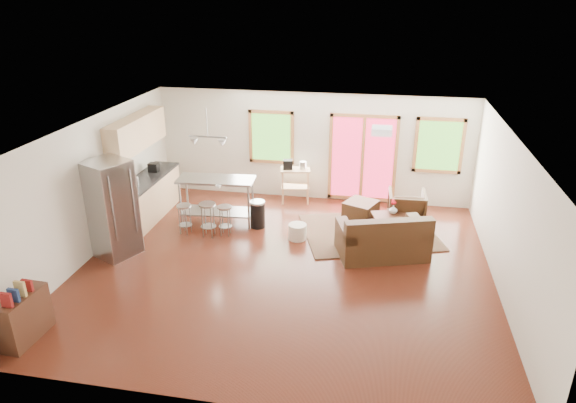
% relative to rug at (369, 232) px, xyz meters
% --- Properties ---
extents(floor, '(7.50, 7.00, 0.02)m').
position_rel_rug_xyz_m(floor, '(-1.48, -1.75, -0.02)').
color(floor, '#3B160D').
rests_on(floor, ground).
extents(ceiling, '(7.50, 7.00, 0.02)m').
position_rel_rug_xyz_m(ceiling, '(-1.48, -1.75, 2.60)').
color(ceiling, white).
rests_on(ceiling, ground).
extents(back_wall, '(7.50, 0.02, 2.60)m').
position_rel_rug_xyz_m(back_wall, '(-1.48, 1.76, 1.29)').
color(back_wall, silver).
rests_on(back_wall, ground).
extents(left_wall, '(0.02, 7.00, 2.60)m').
position_rel_rug_xyz_m(left_wall, '(-5.24, -1.75, 1.29)').
color(left_wall, silver).
rests_on(left_wall, ground).
extents(right_wall, '(0.02, 7.00, 2.60)m').
position_rel_rug_xyz_m(right_wall, '(2.28, -1.75, 1.29)').
color(right_wall, silver).
rests_on(right_wall, ground).
extents(front_wall, '(7.50, 0.02, 2.60)m').
position_rel_rug_xyz_m(front_wall, '(-1.48, -5.26, 1.29)').
color(front_wall, silver).
rests_on(front_wall, ground).
extents(window_left, '(1.10, 0.05, 1.30)m').
position_rel_rug_xyz_m(window_left, '(-2.48, 1.71, 1.49)').
color(window_left, '#2F5E1C').
rests_on(window_left, back_wall).
extents(french_doors, '(1.60, 0.05, 2.10)m').
position_rel_rug_xyz_m(french_doors, '(-0.28, 1.71, 1.09)').
color(french_doors, '#C12141').
rests_on(french_doors, back_wall).
extents(window_right, '(1.10, 0.05, 1.30)m').
position_rel_rug_xyz_m(window_right, '(1.42, 1.71, 1.49)').
color(window_right, '#2F5E1C').
rests_on(window_right, back_wall).
extents(rug, '(3.21, 2.81, 0.03)m').
position_rel_rug_xyz_m(rug, '(0.00, 0.00, 0.00)').
color(rug, '#455537').
rests_on(rug, floor).
extents(loveseat, '(1.88, 1.41, 0.89)m').
position_rel_rug_xyz_m(loveseat, '(0.29, -0.97, 0.34)').
color(loveseat, '#311F10').
rests_on(loveseat, floor).
extents(coffee_table, '(1.10, 0.83, 0.39)m').
position_rel_rug_xyz_m(coffee_table, '(0.55, 0.13, 0.32)').
color(coffee_table, '#3B2014').
rests_on(coffee_table, floor).
extents(armchair, '(0.81, 0.76, 0.81)m').
position_rel_rug_xyz_m(armchair, '(0.77, 0.68, 0.39)').
color(armchair, '#311F10').
rests_on(armchair, floor).
extents(ottoman, '(0.84, 0.84, 0.43)m').
position_rel_rug_xyz_m(ottoman, '(-0.22, 0.66, 0.20)').
color(ottoman, '#311F10').
rests_on(ottoman, floor).
extents(pouf, '(0.44, 0.44, 0.33)m').
position_rel_rug_xyz_m(pouf, '(-1.45, -0.56, 0.15)').
color(pouf, white).
rests_on(pouf, floor).
extents(vase, '(0.24, 0.24, 0.31)m').
position_rel_rug_xyz_m(vase, '(0.47, 0.20, 0.50)').
color(vase, silver).
rests_on(vase, coffee_table).
extents(book, '(0.24, 0.09, 0.32)m').
position_rel_rug_xyz_m(book, '(0.74, -0.19, 0.54)').
color(book, maroon).
rests_on(book, coffee_table).
extents(cabinets, '(0.64, 2.24, 2.30)m').
position_rel_rug_xyz_m(cabinets, '(-4.97, -0.05, 0.91)').
color(cabinets, tan).
rests_on(cabinets, floor).
extents(refrigerator, '(1.00, 0.99, 1.89)m').
position_rel_rug_xyz_m(refrigerator, '(-4.82, -1.82, 0.93)').
color(refrigerator, '#B7BABC').
rests_on(refrigerator, floor).
extents(island, '(1.69, 0.78, 1.04)m').
position_rel_rug_xyz_m(island, '(-3.31, -0.10, 0.70)').
color(island, '#B7BABC').
rests_on(island, floor).
extents(cup, '(0.13, 0.11, 0.11)m').
position_rel_rug_xyz_m(cup, '(-3.15, -0.46, 0.99)').
color(cup, white).
rests_on(cup, island).
extents(bar_stool_a, '(0.36, 0.36, 0.65)m').
position_rel_rug_xyz_m(bar_stool_a, '(-3.82, -0.74, 0.47)').
color(bar_stool_a, '#B7BABC').
rests_on(bar_stool_a, floor).
extents(bar_stool_b, '(0.36, 0.36, 0.74)m').
position_rel_rug_xyz_m(bar_stool_b, '(-3.29, -0.77, 0.53)').
color(bar_stool_b, '#B7BABC').
rests_on(bar_stool_b, floor).
extents(bar_stool_c, '(0.32, 0.32, 0.65)m').
position_rel_rug_xyz_m(bar_stool_c, '(-2.97, -0.65, 0.47)').
color(bar_stool_c, '#B7BABC').
rests_on(bar_stool_c, floor).
extents(trash_can, '(0.42, 0.42, 0.60)m').
position_rel_rug_xyz_m(trash_can, '(-2.39, -0.15, 0.29)').
color(trash_can, black).
rests_on(trash_can, floor).
extents(kitchen_cart, '(0.77, 0.57, 1.07)m').
position_rel_rug_xyz_m(kitchen_cart, '(-1.86, 1.38, 0.72)').
color(kitchen_cart, tan).
rests_on(kitchen_cart, floor).
extents(bookshelf, '(0.35, 0.84, 0.98)m').
position_rel_rug_xyz_m(bookshelf, '(-4.83, -4.53, 0.37)').
color(bookshelf, '#3B2014').
rests_on(bookshelf, floor).
extents(ceiling_flush, '(0.35, 0.35, 0.12)m').
position_rel_rug_xyz_m(ceiling_flush, '(0.12, -1.15, 2.52)').
color(ceiling_flush, white).
rests_on(ceiling_flush, ceiling).
extents(pendant_light, '(0.80, 0.18, 0.79)m').
position_rel_rug_xyz_m(pendant_light, '(-3.38, -0.25, 1.88)').
color(pendant_light, gray).
rests_on(pendant_light, ceiling).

